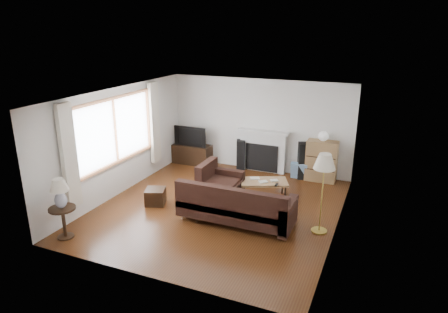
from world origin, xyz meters
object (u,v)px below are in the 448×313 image
at_px(side_table, 64,223).
at_px(bookshelf, 321,161).
at_px(coffee_table, 264,189).
at_px(sectional_sofa, 236,203).
at_px(floor_lamp, 322,194).
at_px(tv_stand, 192,154).

bearing_deg(side_table, bookshelf, 51.04).
xyz_separation_m(bookshelf, coffee_table, (-1.02, -1.59, -0.32)).
relative_size(sectional_sofa, coffee_table, 2.37).
distance_m(bookshelf, sectional_sofa, 3.20).
relative_size(bookshelf, side_table, 1.73).
relative_size(sectional_sofa, floor_lamp, 1.58).
distance_m(bookshelf, floor_lamp, 2.78).
relative_size(bookshelf, coffee_table, 1.00).
relative_size(tv_stand, bookshelf, 1.03).
bearing_deg(side_table, sectional_sofa, 34.04).
bearing_deg(coffee_table, sectional_sofa, -119.48).
height_order(coffee_table, side_table, side_table).
relative_size(coffee_table, side_table, 1.73).
bearing_deg(bookshelf, coffee_table, -122.57).
bearing_deg(tv_stand, side_table, -92.73).
distance_m(sectional_sofa, coffee_table, 1.40).
height_order(sectional_sofa, side_table, sectional_sofa).
bearing_deg(coffee_table, tv_stand, 126.51).
bearing_deg(side_table, tv_stand, 87.27).
bearing_deg(coffee_table, floor_lamp, -60.71).
bearing_deg(tv_stand, floor_lamp, -32.78).
height_order(tv_stand, coffee_table, tv_stand).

